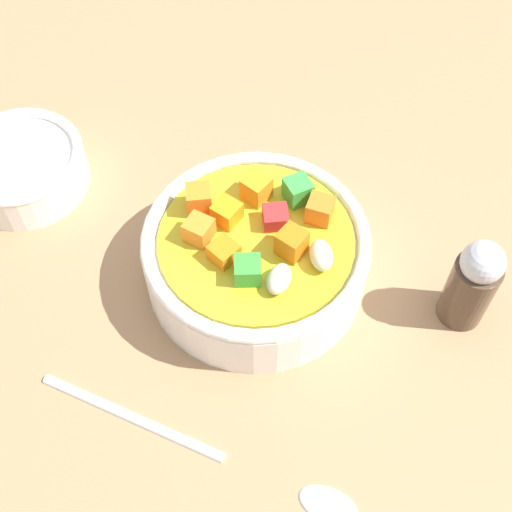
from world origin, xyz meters
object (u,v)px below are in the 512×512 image
Objects in this scene: side_bowl_small at (22,167)px; pepper_shaker at (473,283)px; soup_bowl_main at (256,254)px; spoon at (230,460)px.

pepper_shaker is (-2.16, 34.80, 2.02)cm from side_bowl_small.
side_bowl_small is (-0.76, -20.44, -0.92)cm from soup_bowl_main.
side_bowl_small is at bearing -86.44° from pepper_shaker.
spoon is at bearing 16.98° from soup_bowl_main.
side_bowl_small is (-13.98, -24.48, 1.45)cm from spoon.
spoon is 2.19× the size of side_bowl_small.
pepper_shaker is at bearing 57.71° from spoon.
spoon is 19.48cm from pepper_shaker.
side_bowl_small is 34.93cm from pepper_shaker.
soup_bowl_main is at bearing 87.87° from side_bowl_small.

